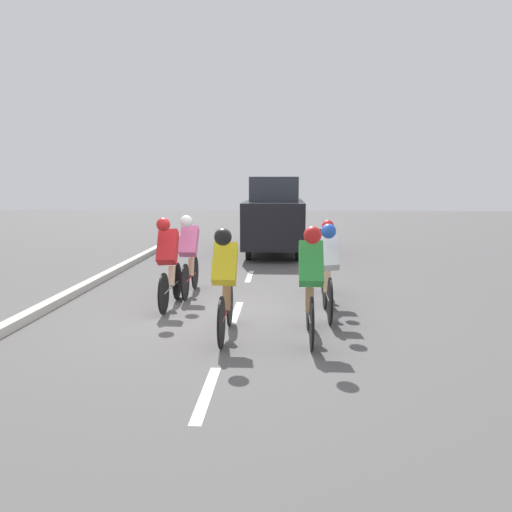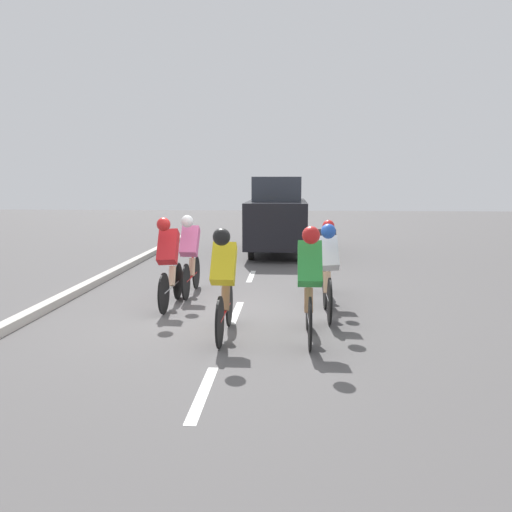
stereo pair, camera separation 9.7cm
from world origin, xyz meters
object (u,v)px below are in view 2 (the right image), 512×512
object	(u,v)px
cyclist_black	(327,259)
cyclist_white	(328,268)
cyclist_yellow	(224,280)
cyclist_green	(309,281)
cyclist_pink	(190,253)
cyclist_red	(169,260)
support_car	(277,216)

from	to	relation	value
cyclist_black	cyclist_white	size ratio (longest dim) A/B	1.02
cyclist_yellow	cyclist_green	world-z (taller)	cyclist_green
cyclist_pink	cyclist_red	bearing A→B (deg)	79.69
support_car	cyclist_pink	bearing A→B (deg)	75.63
cyclist_yellow	cyclist_white	bearing A→B (deg)	-142.23
cyclist_green	support_car	world-z (taller)	support_car
cyclist_yellow	support_car	distance (m)	8.42
cyclist_white	cyclist_green	size ratio (longest dim) A/B	1.02
cyclist_white	cyclist_pink	bearing A→B (deg)	-29.82
cyclist_black	cyclist_white	xyz separation A→B (m)	(0.07, 1.16, 0.03)
cyclist_yellow	cyclist_red	size ratio (longest dim) A/B	0.99
cyclist_white	cyclist_red	xyz separation A→B (m)	(2.65, -0.46, 0.03)
cyclist_black	cyclist_pink	bearing A→B (deg)	-5.76
cyclist_red	support_car	xyz separation A→B (m)	(-1.67, -6.78, 0.31)
cyclist_yellow	support_car	size ratio (longest dim) A/B	0.40
cyclist_yellow	cyclist_green	xyz separation A→B (m)	(-1.16, 0.06, 0.02)
cyclist_pink	cyclist_red	size ratio (longest dim) A/B	0.97
cyclist_yellow	support_car	bearing A→B (deg)	-93.45
cyclist_pink	cyclist_red	world-z (taller)	cyclist_red
cyclist_red	cyclist_green	distance (m)	2.87
cyclist_yellow	cyclist_green	distance (m)	1.16
cyclist_red	support_car	bearing A→B (deg)	-103.80
cyclist_white	cyclist_yellow	bearing A→B (deg)	37.77
cyclist_white	support_car	world-z (taller)	support_car
cyclist_red	support_car	world-z (taller)	support_car
cyclist_black	cyclist_white	world-z (taller)	cyclist_white
cyclist_white	cyclist_black	bearing A→B (deg)	-93.46
cyclist_white	cyclist_red	size ratio (longest dim) A/B	0.98
cyclist_yellow	cyclist_black	bearing A→B (deg)	-123.97
cyclist_pink	cyclist_white	size ratio (longest dim) A/B	1.00
cyclist_black	cyclist_red	world-z (taller)	cyclist_red
cyclist_black	cyclist_green	world-z (taller)	cyclist_green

